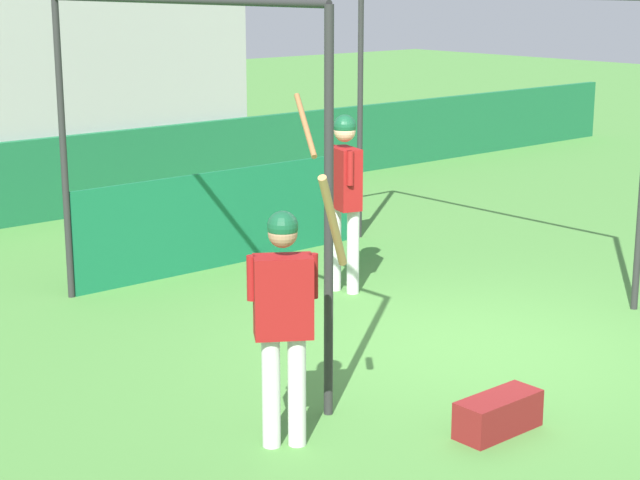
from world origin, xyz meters
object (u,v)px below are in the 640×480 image
Objects in this scene: player_batter at (343,185)px; equipment_bag at (498,414)px; baseball at (278,262)px; player_waiting at (285,308)px.

equipment_bag is (-1.57, -3.45, -1.02)m from player_batter.
player_batter reaches higher than baseball.
equipment_bag is (1.32, -0.84, -0.88)m from player_waiting.
player_batter is at bearing 65.52° from equipment_bag.
equipment_bag reaches higher than baseball.
baseball is (0.14, 1.28, -1.12)m from player_batter.
equipment_bag is at bearing 172.03° from player_batter.
equipment_bag is at bearing 0.78° from player_waiting.
player_batter is 3.92m from equipment_bag.
player_batter reaches higher than player_waiting.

